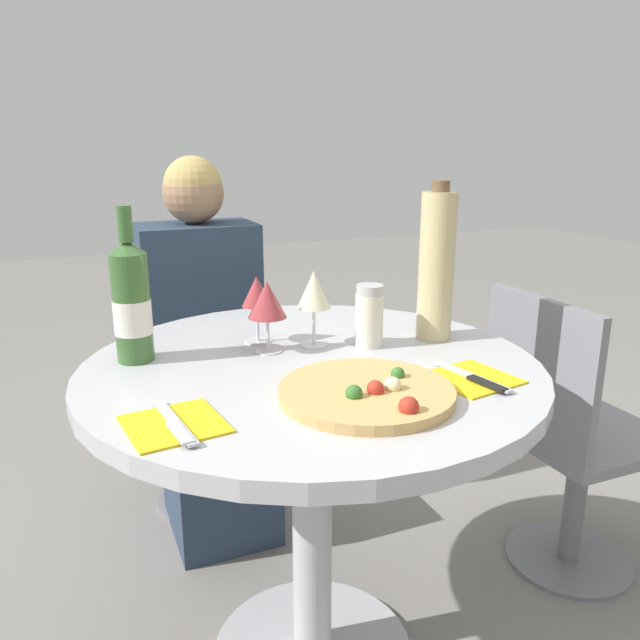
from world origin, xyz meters
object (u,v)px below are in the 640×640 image
object	(u,v)px
dining_table	(312,429)
chair_empty_side	(566,441)
chair_behind_diner	(200,385)
seated_diner	(208,366)
wine_bottle	(132,303)
tall_carafe	(437,266)
pizza_large	(368,392)

from	to	relation	value
dining_table	chair_empty_side	size ratio (longest dim) A/B	1.17
dining_table	chair_behind_diner	distance (m)	0.86
dining_table	seated_diner	bearing A→B (deg)	95.81
chair_behind_diner	wine_bottle	xyz separation A→B (m)	(-0.26, -0.68, 0.47)
chair_behind_diner	seated_diner	bearing A→B (deg)	90.00
dining_table	seated_diner	distance (m)	0.70
tall_carafe	seated_diner	bearing A→B (deg)	121.44
dining_table	chair_empty_side	world-z (taller)	chair_empty_side
dining_table	chair_empty_side	distance (m)	0.79
chair_behind_diner	wine_bottle	size ratio (longest dim) A/B	2.53
chair_empty_side	tall_carafe	world-z (taller)	tall_carafe
dining_table	chair_behind_diner	xyz separation A→B (m)	(-0.07, 0.83, -0.20)
dining_table	pizza_large	size ratio (longest dim) A/B	3.02
tall_carafe	dining_table	bearing A→B (deg)	-171.59
dining_table	tall_carafe	xyz separation A→B (m)	(0.32, 0.05, 0.32)
dining_table	chair_behind_diner	world-z (taller)	chair_behind_diner
chair_empty_side	chair_behind_diner	bearing A→B (deg)	-133.45
tall_carafe	chair_behind_diner	bearing A→B (deg)	116.69
seated_diner	wine_bottle	xyz separation A→B (m)	(-0.26, -0.54, 0.36)
chair_behind_diner	wine_bottle	bearing A→B (deg)	68.87
chair_behind_diner	tall_carafe	distance (m)	1.02
seated_diner	pizza_large	bearing A→B (deg)	95.86
wine_bottle	tall_carafe	world-z (taller)	tall_carafe
pizza_large	chair_empty_side	bearing A→B (deg)	18.71
chair_behind_diner	tall_carafe	bearing A→B (deg)	116.69
seated_diner	wine_bottle	bearing A→B (deg)	64.06
tall_carafe	pizza_large	bearing A→B (deg)	-139.26
chair_behind_diner	wine_bottle	distance (m)	0.87
seated_diner	tall_carafe	size ratio (longest dim) A/B	3.19
chair_empty_side	wine_bottle	size ratio (longest dim) A/B	2.53
seated_diner	chair_behind_diner	bearing A→B (deg)	-90.00
seated_diner	pizza_large	xyz separation A→B (m)	(0.09, -0.90, 0.24)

